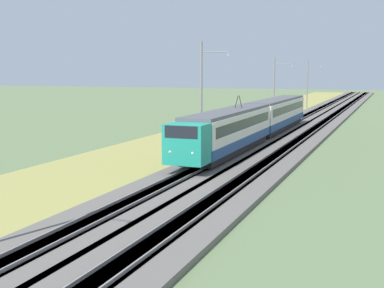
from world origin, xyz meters
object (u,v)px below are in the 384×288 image
(catenary_mast_mid, at_px, (202,97))
(catenary_mast_distant, at_px, (308,84))
(passenger_train, at_px, (257,119))
(catenary_mast_far, at_px, (274,90))

(catenary_mast_mid, height_order, catenary_mast_distant, catenary_mast_mid)
(passenger_train, xyz_separation_m, catenary_mast_far, (20.30, 2.69, 2.26))
(catenary_mast_far, bearing_deg, catenary_mast_distant, 0.00)
(catenary_mast_mid, distance_m, catenary_mast_far, 29.05)
(catenary_mast_far, bearing_deg, passenger_train, -172.46)
(catenary_mast_distant, bearing_deg, catenary_mast_far, -180.00)
(passenger_train, xyz_separation_m, catenary_mast_distant, (49.34, 2.69, 2.31))
(passenger_train, relative_size, catenary_mast_mid, 4.12)
(passenger_train, bearing_deg, catenary_mast_distant, -176.88)
(catenary_mast_mid, bearing_deg, passenger_train, -17.09)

